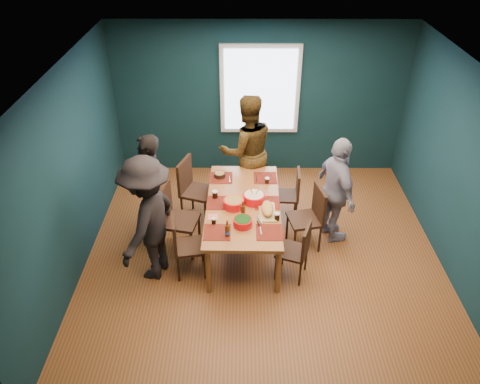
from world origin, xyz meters
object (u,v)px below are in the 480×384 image
at_px(chair_right_far, 291,191).
at_px(bowl_dumpling, 254,198).
at_px(person_near_left, 148,220).
at_px(person_back, 247,151).
at_px(bowl_salad, 234,203).
at_px(bowl_herbs, 243,222).
at_px(chair_left_mid, 173,214).
at_px(chair_left_near, 183,242).
at_px(person_right, 336,191).
at_px(chair_right_mid, 311,213).
at_px(person_far_left, 150,188).
at_px(dining_table, 243,207).
at_px(cutting_board, 267,209).
at_px(chair_left_far, 192,185).
at_px(chair_right_near, 298,248).

xyz_separation_m(chair_right_far, bowl_dumpling, (-0.60, -0.67, 0.34)).
bearing_deg(person_near_left, person_back, 163.48).
height_order(bowl_salad, bowl_herbs, bowl_salad).
bearing_deg(chair_left_mid, bowl_salad, 7.99).
distance_m(chair_left_near, bowl_herbs, 0.85).
bearing_deg(person_near_left, person_right, 126.23).
height_order(chair_right_mid, person_near_left, person_near_left).
xyz_separation_m(chair_left_near, chair_right_far, (1.55, 1.26, -0.03)).
relative_size(chair_right_mid, person_right, 0.59).
bearing_deg(chair_left_mid, person_far_left, 148.61).
xyz_separation_m(dining_table, person_right, (1.32, 0.22, 0.12)).
distance_m(chair_left_mid, bowl_herbs, 1.09).
bearing_deg(person_near_left, cutting_board, 121.17).
xyz_separation_m(chair_right_far, cutting_board, (-0.43, -0.93, 0.33)).
xyz_separation_m(chair_left_far, chair_right_near, (1.51, -1.36, -0.09)).
xyz_separation_m(chair_left_near, chair_right_mid, (1.76, 0.59, 0.04)).
height_order(chair_left_near, person_right, person_right).
xyz_separation_m(chair_right_near, bowl_salad, (-0.85, 0.54, 0.33)).
xyz_separation_m(bowl_salad, cutting_board, (0.45, -0.13, -0.01)).
distance_m(person_back, cutting_board, 1.48).
height_order(dining_table, bowl_herbs, bowl_herbs).
xyz_separation_m(dining_table, chair_right_near, (0.72, -0.63, -0.20)).
bearing_deg(chair_right_near, bowl_herbs, -169.67).
xyz_separation_m(chair_right_mid, person_far_left, (-2.30, 0.25, 0.27)).
distance_m(chair_right_far, bowl_dumpling, 0.97).
bearing_deg(person_far_left, bowl_dumpling, 81.94).
height_order(chair_left_near, person_near_left, person_near_left).
height_order(chair_left_mid, chair_left_near, chair_left_mid).
height_order(dining_table, person_far_left, person_far_left).
bearing_deg(person_near_left, chair_left_far, -179.26).
distance_m(chair_right_near, person_near_left, 1.98).
relative_size(dining_table, person_right, 1.24).
bearing_deg(chair_left_near, person_near_left, 170.64).
xyz_separation_m(dining_table, chair_left_mid, (-0.98, -0.05, -0.09)).
relative_size(chair_right_near, person_back, 0.46).
bearing_deg(chair_right_far, person_right, -36.72).
distance_m(chair_right_mid, bowl_dumpling, 0.86).
distance_m(bowl_salad, bowl_dumpling, 0.31).
bearing_deg(dining_table, chair_left_mid, -176.41).
bearing_deg(bowl_herbs, chair_right_mid, 29.35).
height_order(chair_left_near, cutting_board, chair_left_near).
bearing_deg(person_back, chair_right_near, 94.44).
height_order(chair_right_mid, person_right, person_right).
xyz_separation_m(chair_left_near, person_near_left, (-0.42, 0.00, 0.36)).
bearing_deg(chair_right_far, person_back, 146.53).
bearing_deg(cutting_board, chair_right_mid, 21.56).
xyz_separation_m(chair_left_mid, bowl_herbs, (0.97, -0.46, 0.22)).
bearing_deg(chair_right_near, chair_left_mid, -179.09).
height_order(dining_table, chair_left_far, chair_left_far).
xyz_separation_m(person_right, person_near_left, (-2.54, -0.77, 0.07)).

